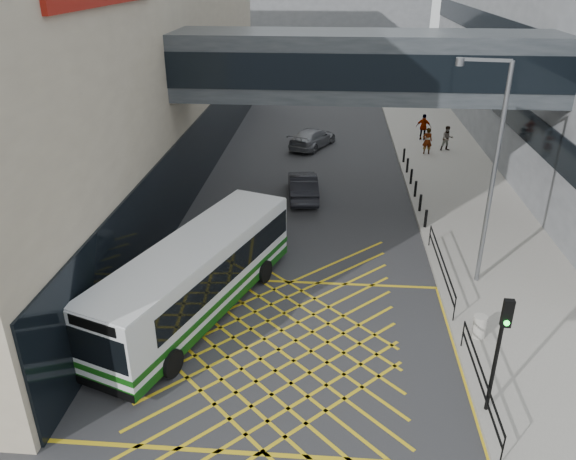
% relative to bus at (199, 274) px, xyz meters
% --- Properties ---
extents(ground, '(120.00, 120.00, 0.00)m').
position_rel_bus_xyz_m(ground, '(3.12, -2.13, -1.57)').
color(ground, '#333335').
extents(skybridge, '(20.00, 4.10, 3.00)m').
position_rel_bus_xyz_m(skybridge, '(6.12, 9.87, 5.93)').
color(skybridge, '#363B40').
rests_on(skybridge, ground).
extents(pavement, '(6.00, 54.00, 0.16)m').
position_rel_bus_xyz_m(pavement, '(12.12, 12.87, -1.49)').
color(pavement, gray).
rests_on(pavement, ground).
extents(box_junction, '(12.00, 9.00, 0.01)m').
position_rel_bus_xyz_m(box_junction, '(3.12, -2.13, -1.57)').
color(box_junction, gold).
rests_on(box_junction, ground).
extents(bus, '(5.86, 10.62, 2.93)m').
position_rel_bus_xyz_m(bus, '(0.00, 0.00, 0.00)').
color(bus, silver).
rests_on(bus, ground).
extents(car_white, '(1.86, 4.22, 1.32)m').
position_rel_bus_xyz_m(car_white, '(0.31, 3.56, -0.91)').
color(car_white, silver).
rests_on(car_white, ground).
extents(car_dark, '(2.30, 4.76, 1.44)m').
position_rel_bus_xyz_m(car_dark, '(3.16, 11.55, -0.85)').
color(car_dark, black).
rests_on(car_dark, ground).
extents(car_silver, '(3.68, 4.99, 1.43)m').
position_rel_bus_xyz_m(car_silver, '(3.30, 21.17, -0.85)').
color(car_silver, gray).
rests_on(car_silver, ground).
extents(traffic_light, '(0.27, 0.44, 3.85)m').
position_rel_bus_xyz_m(traffic_light, '(9.40, -4.70, 1.09)').
color(traffic_light, black).
rests_on(traffic_light, pavement).
extents(street_lamp, '(1.99, 0.49, 8.72)m').
position_rel_bus_xyz_m(street_lamp, '(10.56, 2.91, 3.56)').
color(street_lamp, slate).
rests_on(street_lamp, pavement).
extents(litter_bin, '(0.47, 0.47, 0.81)m').
position_rel_bus_xyz_m(litter_bin, '(9.96, -1.03, -1.00)').
color(litter_bin, '#ADA89E').
rests_on(litter_bin, pavement).
extents(kerb_railings, '(0.05, 12.54, 1.00)m').
position_rel_bus_xyz_m(kerb_railings, '(9.27, -0.36, -0.69)').
color(kerb_railings, black).
rests_on(kerb_railings, pavement).
extents(bollards, '(0.14, 10.14, 0.90)m').
position_rel_bus_xyz_m(bollards, '(9.37, 12.87, -0.96)').
color(bollards, black).
rests_on(bollards, pavement).
extents(pedestrian_a, '(0.73, 0.54, 1.78)m').
position_rel_bus_xyz_m(pedestrian_a, '(11.08, 19.78, -0.52)').
color(pedestrian_a, gray).
rests_on(pedestrian_a, pavement).
extents(pedestrian_b, '(0.88, 0.59, 1.68)m').
position_rel_bus_xyz_m(pedestrian_b, '(12.56, 20.66, -0.57)').
color(pedestrian_b, gray).
rests_on(pedestrian_b, pavement).
extents(pedestrian_c, '(1.21, 0.82, 1.87)m').
position_rel_bus_xyz_m(pedestrian_c, '(11.30, 23.15, -0.47)').
color(pedestrian_c, gray).
rests_on(pedestrian_c, pavement).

